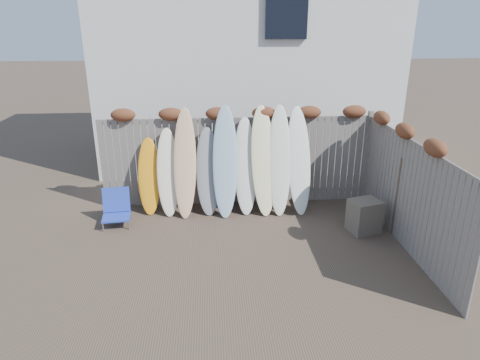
{
  "coord_description": "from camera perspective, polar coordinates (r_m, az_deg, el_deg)",
  "views": [
    {
      "loc": [
        -0.57,
        -6.73,
        4.0
      ],
      "look_at": [
        0.0,
        1.2,
        1.0
      ],
      "focal_mm": 32.0,
      "sensor_mm": 36.0,
      "label": 1
    }
  ],
  "objects": [
    {
      "name": "wooden_crate",
      "position": [
        8.88,
        16.23,
        -4.63
      ],
      "size": [
        0.67,
        0.61,
        0.66
      ],
      "primitive_type": "cube",
      "rotation": [
        0.0,
        0.0,
        0.28
      ],
      "color": "brown",
      "rests_on": "ground"
    },
    {
      "name": "surfboard_7",
      "position": [
        9.23,
        5.29,
        2.6
      ],
      "size": [
        0.54,
        0.84,
        2.3
      ],
      "primitive_type": "ellipsoid",
      "rotation": [
        -0.31,
        0.0,
        -0.07
      ],
      "color": "white",
      "rests_on": "ground"
    },
    {
      "name": "surfboard_0",
      "position": [
        9.45,
        -12.03,
        0.47
      ],
      "size": [
        0.47,
        0.59,
        1.62
      ],
      "primitive_type": "ellipsoid",
      "rotation": [
        -0.31,
        0.0,
        0.0
      ],
      "color": "orange",
      "rests_on": "ground"
    },
    {
      "name": "ground",
      "position": [
        7.85,
        0.64,
        -9.96
      ],
      "size": [
        80.0,
        80.0,
        0.0
      ],
      "primitive_type": "plane",
      "color": "#493A2D"
    },
    {
      "name": "surfboard_8",
      "position": [
        9.32,
        7.88,
        2.54
      ],
      "size": [
        0.57,
        0.83,
        2.26
      ],
      "primitive_type": "ellipsoid",
      "rotation": [
        -0.31,
        0.0,
        0.08
      ],
      "color": "white",
      "rests_on": "ground"
    },
    {
      "name": "lattice_panel",
      "position": [
        9.2,
        19.21,
        -0.96
      ],
      "size": [
        0.1,
        1.05,
        1.58
      ],
      "primitive_type": "cube",
      "rotation": [
        0.0,
        0.0,
        -0.05
      ],
      "color": "#312A1D",
      "rests_on": "ground"
    },
    {
      "name": "surfboard_1",
      "position": [
        9.29,
        -9.58,
        1.0
      ],
      "size": [
        0.49,
        0.67,
        1.84
      ],
      "primitive_type": "ellipsoid",
      "rotation": [
        -0.31,
        0.0,
        0.03
      ],
      "color": "#F7EACE",
      "rests_on": "ground"
    },
    {
      "name": "surfboard_2",
      "position": [
        9.14,
        -7.37,
        2.23
      ],
      "size": [
        0.54,
        0.83,
        2.28
      ],
      "primitive_type": "ellipsoid",
      "rotation": [
        -0.31,
        0.0,
        -0.07
      ],
      "color": "#E5B97F",
      "rests_on": "ground"
    },
    {
      "name": "back_fence",
      "position": [
        9.57,
        -0.16,
        3.55
      ],
      "size": [
        6.05,
        0.28,
        2.24
      ],
      "color": "slate",
      "rests_on": "ground"
    },
    {
      "name": "surfboard_6",
      "position": [
        9.19,
        3.14,
        2.55
      ],
      "size": [
        0.6,
        0.85,
        2.29
      ],
      "primitive_type": "ellipsoid",
      "rotation": [
        -0.31,
        0.0,
        0.09
      ],
      "color": "#FBF0B7",
      "rests_on": "ground"
    },
    {
      "name": "surfboard_3",
      "position": [
        9.24,
        -4.27,
        1.13
      ],
      "size": [
        0.53,
        0.66,
        1.84
      ],
      "primitive_type": "ellipsoid",
      "rotation": [
        -0.31,
        0.0,
        0.01
      ],
      "color": "gray",
      "rests_on": "ground"
    },
    {
      "name": "house",
      "position": [
        13.3,
        0.53,
        17.21
      ],
      "size": [
        8.5,
        5.5,
        6.33
      ],
      "color": "silver",
      "rests_on": "ground"
    },
    {
      "name": "right_fence",
      "position": [
        8.35,
        21.47,
        -0.84
      ],
      "size": [
        0.28,
        4.4,
        2.24
      ],
      "color": "slate",
      "rests_on": "ground"
    },
    {
      "name": "beach_chair",
      "position": [
        9.2,
        -16.17,
        -3.64
      ],
      "size": [
        0.61,
        0.64,
        0.74
      ],
      "color": "#233DB0",
      "rests_on": "ground"
    },
    {
      "name": "surfboard_4",
      "position": [
        9.09,
        -2.01,
        2.45
      ],
      "size": [
        0.58,
        0.85,
        2.32
      ],
      "primitive_type": "ellipsoid",
      "rotation": [
        -0.31,
        0.0,
        -0.06
      ],
      "color": "#94B7D1",
      "rests_on": "ground"
    },
    {
      "name": "surfboard_5",
      "position": [
        9.24,
        0.74,
        1.84
      ],
      "size": [
        0.5,
        0.72,
        2.04
      ],
      "primitive_type": "ellipsoid",
      "rotation": [
        -0.31,
        0.0,
        -0.0
      ],
      "color": "silver",
      "rests_on": "ground"
    }
  ]
}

